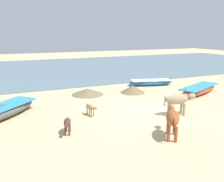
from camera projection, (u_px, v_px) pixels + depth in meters
name	position (u px, v px, depth m)	size (l,w,h in m)	color
ground	(142.00, 111.00, 12.07)	(80.00, 80.00, 0.00)	#CCB789
sea_water	(66.00, 68.00, 26.74)	(60.00, 20.00, 0.08)	slate
fishing_boat_1	(0.00, 112.00, 10.98)	(3.86, 3.83, 0.79)	#5B5651
fishing_boat_2	(199.00, 90.00, 15.54)	(4.24, 2.55, 0.73)	#B74733
fishing_boat_4	(151.00, 82.00, 18.05)	(3.52, 1.74, 0.64)	#1E669E
cow_adult_dun	(178.00, 100.00, 11.36)	(1.64, 0.66, 1.07)	tan
calf_near_tan	(91.00, 107.00, 11.38)	(0.39, 0.86, 0.57)	tan
calf_far_dark	(67.00, 123.00, 9.27)	(0.47, 0.93, 0.62)	#4C3323
cow_second_adult_rust	(172.00, 118.00, 8.90)	(1.19, 1.49, 1.07)	#9E4C28
debris_pile_0	(88.00, 91.00, 15.36)	(2.06, 2.06, 0.41)	#7A6647
debris_pile_1	(133.00, 89.00, 15.87)	(1.65, 1.65, 0.48)	#7A6647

